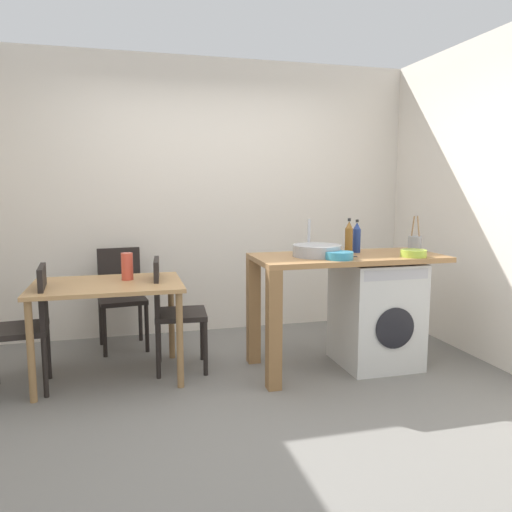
{
  "coord_description": "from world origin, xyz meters",
  "views": [
    {
      "loc": [
        -0.8,
        -3.23,
        1.46
      ],
      "look_at": [
        0.18,
        0.45,
        0.93
      ],
      "focal_mm": 34.94,
      "sensor_mm": 36.0,
      "label": 1
    }
  ],
  "objects_px": {
    "bottle_squat_brown": "(357,238)",
    "utensil_crock": "(415,243)",
    "chair_opposite": "(171,308)",
    "bottle_tall_green": "(349,238)",
    "chair_person_seat": "(28,321)",
    "colander": "(414,253)",
    "dining_table": "(108,296)",
    "mixing_bowl": "(339,255)",
    "washing_machine": "(376,313)",
    "vase": "(127,266)",
    "chair_spare_by_wall": "(121,292)"
  },
  "relations": [
    {
      "from": "bottle_squat_brown",
      "to": "utensil_crock",
      "type": "distance_m",
      "value": 0.5
    },
    {
      "from": "chair_opposite",
      "to": "bottle_tall_green",
      "type": "height_order",
      "value": "bottle_tall_green"
    },
    {
      "from": "chair_person_seat",
      "to": "chair_opposite",
      "type": "height_order",
      "value": "same"
    },
    {
      "from": "bottle_squat_brown",
      "to": "colander",
      "type": "height_order",
      "value": "bottle_squat_brown"
    },
    {
      "from": "dining_table",
      "to": "chair_person_seat",
      "type": "distance_m",
      "value": 0.57
    },
    {
      "from": "chair_person_seat",
      "to": "mixing_bowl",
      "type": "xyz_separation_m",
      "value": [
        2.23,
        -0.35,
        0.44
      ]
    },
    {
      "from": "washing_machine",
      "to": "mixing_bowl",
      "type": "height_order",
      "value": "mixing_bowl"
    },
    {
      "from": "chair_opposite",
      "to": "utensil_crock",
      "type": "distance_m",
      "value": 2.08
    },
    {
      "from": "bottle_squat_brown",
      "to": "vase",
      "type": "relative_size",
      "value": 1.29
    },
    {
      "from": "utensil_crock",
      "to": "bottle_squat_brown",
      "type": "bearing_deg",
      "value": 170.76
    },
    {
      "from": "chair_person_seat",
      "to": "washing_machine",
      "type": "height_order",
      "value": "chair_person_seat"
    },
    {
      "from": "colander",
      "to": "vase",
      "type": "bearing_deg",
      "value": 165.31
    },
    {
      "from": "bottle_squat_brown",
      "to": "mixing_bowl",
      "type": "height_order",
      "value": "bottle_squat_brown"
    },
    {
      "from": "bottle_squat_brown",
      "to": "mixing_bowl",
      "type": "distance_m",
      "value": 0.46
    },
    {
      "from": "dining_table",
      "to": "chair_spare_by_wall",
      "type": "xyz_separation_m",
      "value": [
        0.09,
        0.77,
        -0.14
      ]
    },
    {
      "from": "mixing_bowl",
      "to": "bottle_squat_brown",
      "type": "bearing_deg",
      "value": 47.39
    },
    {
      "from": "chair_opposite",
      "to": "chair_spare_by_wall",
      "type": "xyz_separation_m",
      "value": [
        -0.38,
        0.72,
        0.0
      ]
    },
    {
      "from": "bottle_squat_brown",
      "to": "bottle_tall_green",
      "type": "bearing_deg",
      "value": -144.67
    },
    {
      "from": "bottle_squat_brown",
      "to": "chair_person_seat",
      "type": "bearing_deg",
      "value": 179.57
    },
    {
      "from": "chair_spare_by_wall",
      "to": "bottle_squat_brown",
      "type": "distance_m",
      "value": 2.16
    },
    {
      "from": "chair_opposite",
      "to": "utensil_crock",
      "type": "bearing_deg",
      "value": 87.63
    },
    {
      "from": "washing_machine",
      "to": "mixing_bowl",
      "type": "relative_size",
      "value": 4.06
    },
    {
      "from": "chair_person_seat",
      "to": "colander",
      "type": "relative_size",
      "value": 4.5
    },
    {
      "from": "bottle_tall_green",
      "to": "washing_machine",
      "type": "bearing_deg",
      "value": -13.71
    },
    {
      "from": "bottle_tall_green",
      "to": "colander",
      "type": "relative_size",
      "value": 1.44
    },
    {
      "from": "dining_table",
      "to": "mixing_bowl",
      "type": "relative_size",
      "value": 5.19
    },
    {
      "from": "chair_spare_by_wall",
      "to": "chair_opposite",
      "type": "bearing_deg",
      "value": 111.15
    },
    {
      "from": "dining_table",
      "to": "washing_machine",
      "type": "bearing_deg",
      "value": -6.64
    },
    {
      "from": "chair_opposite",
      "to": "washing_machine",
      "type": "bearing_deg",
      "value": 84.28
    },
    {
      "from": "bottle_tall_green",
      "to": "utensil_crock",
      "type": "height_order",
      "value": "utensil_crock"
    },
    {
      "from": "chair_spare_by_wall",
      "to": "washing_machine",
      "type": "relative_size",
      "value": 1.05
    },
    {
      "from": "utensil_crock",
      "to": "vase",
      "type": "xyz_separation_m",
      "value": [
        -2.33,
        0.29,
        -0.14
      ]
    },
    {
      "from": "washing_machine",
      "to": "bottle_squat_brown",
      "type": "xyz_separation_m",
      "value": [
        -0.12,
        0.13,
        0.61
      ]
    },
    {
      "from": "dining_table",
      "to": "bottle_squat_brown",
      "type": "bearing_deg",
      "value": -3.27
    },
    {
      "from": "washing_machine",
      "to": "bottle_squat_brown",
      "type": "distance_m",
      "value": 0.64
    },
    {
      "from": "chair_spare_by_wall",
      "to": "vase",
      "type": "distance_m",
      "value": 0.76
    },
    {
      "from": "chair_spare_by_wall",
      "to": "utensil_crock",
      "type": "relative_size",
      "value": 3.0
    },
    {
      "from": "dining_table",
      "to": "chair_person_seat",
      "type": "relative_size",
      "value": 1.22
    },
    {
      "from": "chair_person_seat",
      "to": "colander",
      "type": "bearing_deg",
      "value": -101.76
    },
    {
      "from": "chair_opposite",
      "to": "washing_machine",
      "type": "xyz_separation_m",
      "value": [
        1.64,
        -0.3,
        -0.08
      ]
    },
    {
      "from": "vase",
      "to": "bottle_squat_brown",
      "type": "bearing_deg",
      "value": -6.62
    },
    {
      "from": "dining_table",
      "to": "chair_opposite",
      "type": "relative_size",
      "value": 1.22
    },
    {
      "from": "bottle_tall_green",
      "to": "utensil_crock",
      "type": "bearing_deg",
      "value": -0.39
    },
    {
      "from": "bottle_squat_brown",
      "to": "washing_machine",
      "type": "bearing_deg",
      "value": -46.8
    },
    {
      "from": "colander",
      "to": "vase",
      "type": "relative_size",
      "value": 0.95
    },
    {
      "from": "chair_opposite",
      "to": "mixing_bowl",
      "type": "height_order",
      "value": "mixing_bowl"
    },
    {
      "from": "bottle_tall_green",
      "to": "vase",
      "type": "xyz_separation_m",
      "value": [
        -1.73,
        0.29,
        -0.2
      ]
    },
    {
      "from": "mixing_bowl",
      "to": "bottle_tall_green",
      "type": "bearing_deg",
      "value": 52.28
    },
    {
      "from": "chair_opposite",
      "to": "chair_spare_by_wall",
      "type": "height_order",
      "value": "same"
    },
    {
      "from": "washing_machine",
      "to": "dining_table",
      "type": "bearing_deg",
      "value": 173.36
    }
  ]
}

